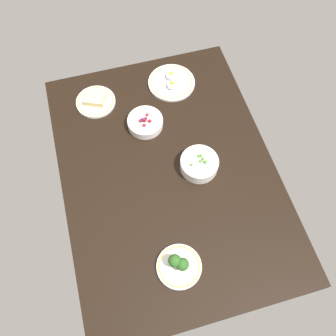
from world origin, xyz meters
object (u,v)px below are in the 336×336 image
(bowl_berries, at_px, (145,122))
(plate_eggs, at_px, (172,82))
(plate_sandwich, at_px, (96,101))
(bowl_peas, at_px, (199,164))
(plate_broccoli, at_px, (179,265))

(bowl_berries, xyz_separation_m, plate_eggs, (-0.20, 0.18, -0.01))
(plate_sandwich, bearing_deg, bowl_peas, 38.45)
(plate_broccoli, xyz_separation_m, bowl_peas, (-0.38, 0.20, 0.01))
(plate_eggs, bearing_deg, bowl_peas, -1.54)
(plate_broccoli, bearing_deg, bowl_peas, 152.16)
(plate_broccoli, relative_size, plate_eggs, 0.75)
(bowl_berries, bearing_deg, plate_eggs, 138.02)
(bowl_peas, xyz_separation_m, plate_eggs, (-0.47, 0.01, -0.02))
(plate_sandwich, xyz_separation_m, bowl_berries, (0.19, 0.19, 0.01))
(plate_broccoli, distance_m, bowl_berries, 0.65)
(plate_eggs, bearing_deg, plate_broccoli, -14.09)
(plate_broccoli, height_order, plate_eggs, plate_broccoli)
(plate_sandwich, height_order, plate_eggs, plate_eggs)
(plate_sandwich, distance_m, bowl_peas, 0.58)
(plate_broccoli, relative_size, bowl_peas, 1.05)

